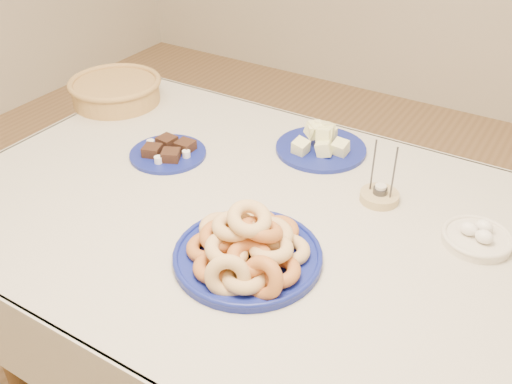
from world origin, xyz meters
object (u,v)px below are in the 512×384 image
at_px(melon_plate, 321,143).
at_px(wicker_basket, 116,90).
at_px(candle_holder, 380,195).
at_px(egg_bowl, 477,237).
at_px(dining_table, 266,247).
at_px(brownie_plate, 168,152).
at_px(donut_platter, 248,248).

bearing_deg(melon_plate, wicker_basket, -175.21).
height_order(wicker_basket, candle_holder, candle_holder).
height_order(melon_plate, egg_bowl, melon_plate).
relative_size(melon_plate, egg_bowl, 1.91).
relative_size(candle_holder, egg_bowl, 0.96).
relative_size(dining_table, brownie_plate, 6.15).
height_order(melon_plate, candle_holder, candle_holder).
distance_m(brownie_plate, wicker_basket, 0.44).
bearing_deg(wicker_basket, brownie_plate, -26.91).
bearing_deg(egg_bowl, donut_platter, -141.16).
bearing_deg(egg_bowl, candle_holder, 170.02).
relative_size(wicker_basket, candle_holder, 2.47).
bearing_deg(donut_platter, brownie_plate, 148.50).
distance_m(dining_table, melon_plate, 0.39).
xyz_separation_m(melon_plate, wicker_basket, (-0.77, -0.06, 0.02)).
relative_size(melon_plate, brownie_plate, 1.22).
distance_m(donut_platter, egg_bowl, 0.55).
bearing_deg(melon_plate, brownie_plate, -145.00).
bearing_deg(egg_bowl, brownie_plate, -175.97).
xyz_separation_m(wicker_basket, candle_holder, (1.02, -0.09, -0.03)).
bearing_deg(wicker_basket, melon_plate, 4.79).
distance_m(wicker_basket, egg_bowl, 1.29).
xyz_separation_m(dining_table, egg_bowl, (0.48, 0.17, 0.12)).
bearing_deg(wicker_basket, dining_table, -20.88).
bearing_deg(candle_holder, melon_plate, 148.02).
bearing_deg(brownie_plate, wicker_basket, 153.09).
bearing_deg(egg_bowl, melon_plate, 158.55).
height_order(donut_platter, candle_holder, candle_holder).
distance_m(wicker_basket, candle_holder, 1.02).
bearing_deg(dining_table, candle_holder, 44.08).
bearing_deg(melon_plate, donut_platter, -81.27).
height_order(melon_plate, wicker_basket, melon_plate).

